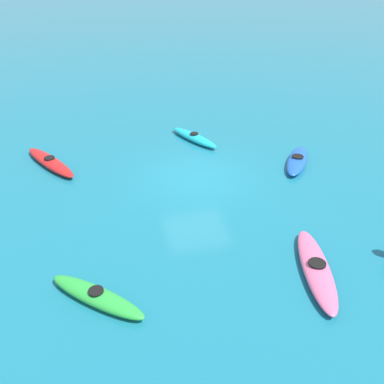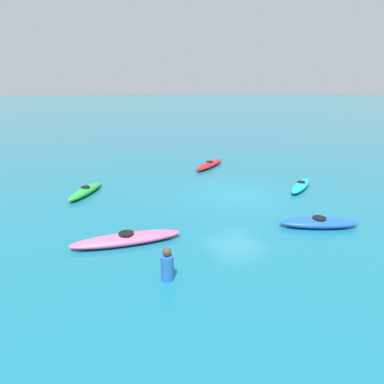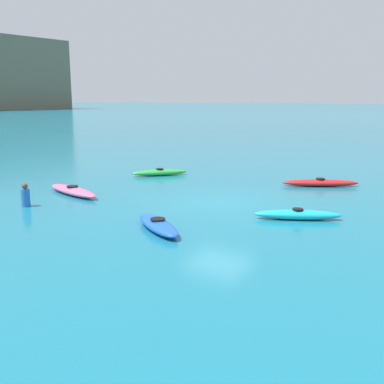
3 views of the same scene
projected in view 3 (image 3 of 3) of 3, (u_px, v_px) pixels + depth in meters
ground_plane at (219, 203)px, 17.44m from camera, size 600.00×600.00×0.00m
kayak_cyan at (298, 215)px, 15.08m from camera, size 1.83×2.79×0.37m
kayak_green at (160, 172)px, 23.60m from camera, size 2.52×2.37×0.37m
kayak_red at (320, 183)px, 20.73m from camera, size 2.32×3.29×0.37m
kayak_pink at (73, 191)px, 18.96m from camera, size 1.51×3.48×0.37m
kayak_blue at (158, 225)px, 13.85m from camera, size 2.05×2.66×0.37m
person_near_shore at (25, 196)px, 16.82m from camera, size 0.34×0.34×0.88m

